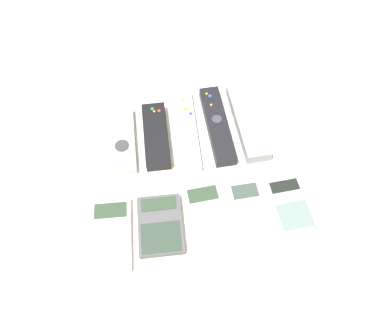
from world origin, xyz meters
TOP-DOWN VIEW (x-y plane):
  - ground_plane at (0.00, 0.00)m, footprint 3.00×3.00m
  - remote_0 at (-0.15, 0.12)m, footprint 0.06×0.17m
  - remote_1 at (-0.07, 0.12)m, footprint 0.06×0.17m
  - remote_2 at (0.00, 0.13)m, footprint 0.06×0.22m
  - remote_3 at (0.07, 0.13)m, footprint 0.05×0.21m
  - remote_4 at (0.15, 0.13)m, footprint 0.06×0.21m
  - calculator_0 at (-0.18, -0.10)m, footprint 0.09×0.16m
  - calculator_1 at (-0.08, -0.09)m, footprint 0.09×0.13m
  - calculator_2 at (0.01, -0.09)m, footprint 0.08×0.15m
  - calculator_3 at (0.10, -0.10)m, footprint 0.07×0.15m
  - calculator_4 at (0.19, -0.09)m, footprint 0.08×0.12m

SIDE VIEW (x-z plane):
  - ground_plane at x=0.00m, z-range 0.00..0.00m
  - calculator_4 at x=0.19m, z-range 0.00..0.01m
  - calculator_2 at x=0.01m, z-range 0.00..0.01m
  - calculator_0 at x=-0.18m, z-range 0.00..0.01m
  - calculator_3 at x=0.10m, z-range 0.00..0.01m
  - remote_2 at x=0.00m, z-range 0.00..0.02m
  - remote_0 at x=-0.15m, z-range 0.00..0.02m
  - calculator_1 at x=-0.08m, z-range 0.00..0.02m
  - remote_3 at x=0.07m, z-range 0.00..0.03m
  - remote_1 at x=-0.07m, z-range 0.00..0.03m
  - remote_4 at x=0.15m, z-range 0.00..0.03m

